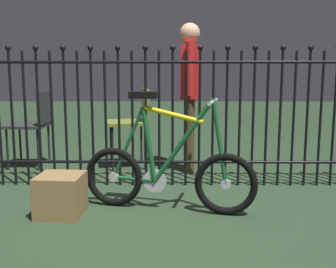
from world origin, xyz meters
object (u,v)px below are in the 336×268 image
object	(u,v)px
chair_olive	(134,118)
person_visitor	(189,85)
chair_charcoal	(35,120)
bicycle	(168,172)
display_crate	(61,195)

from	to	relation	value
chair_olive	person_visitor	xyz separation A→B (m)	(0.58, -0.18, 0.36)
chair_charcoal	person_visitor	xyz separation A→B (m)	(1.66, -0.16, 0.38)
bicycle	display_crate	world-z (taller)	bicycle
bicycle	chair_charcoal	distance (m)	2.00
person_visitor	display_crate	size ratio (longest dim) A/B	4.72
bicycle	person_visitor	size ratio (longest dim) A/B	0.87
bicycle	chair_olive	bearing A→B (deg)	104.95
chair_olive	person_visitor	bearing A→B (deg)	-17.18
bicycle	chair_charcoal	xyz separation A→B (m)	(-1.44, 1.37, 0.21)
chair_charcoal	person_visitor	distance (m)	1.71
bicycle	display_crate	distance (m)	0.80
chair_olive	display_crate	size ratio (longest dim) A/B	2.64
bicycle	person_visitor	bearing A→B (deg)	80.14
chair_olive	person_visitor	distance (m)	0.71
bicycle	chair_olive	distance (m)	1.46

